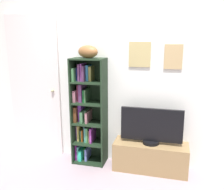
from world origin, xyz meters
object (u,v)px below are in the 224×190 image
(tv_stand, at_px, (150,157))
(football, at_px, (88,52))
(bookshelf, at_px, (87,112))
(television, at_px, (151,126))
(door, at_px, (35,86))

(tv_stand, bearing_deg, football, 178.36)
(bookshelf, height_order, television, bookshelf)
(football, xyz_separation_m, television, (0.86, -0.02, -0.95))
(bookshelf, relative_size, football, 5.01)
(football, distance_m, tv_stand, 1.63)
(football, relative_size, television, 0.37)
(tv_stand, distance_m, door, 1.96)
(football, bearing_deg, bookshelf, 146.73)
(door, bearing_deg, tv_stand, -4.84)
(door, bearing_deg, football, -7.88)
(television, bearing_deg, bookshelf, 176.55)
(football, bearing_deg, door, 172.12)
(bookshelf, height_order, football, football)
(television, xyz_separation_m, door, (-1.76, 0.15, 0.42))
(football, relative_size, tv_stand, 0.30)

